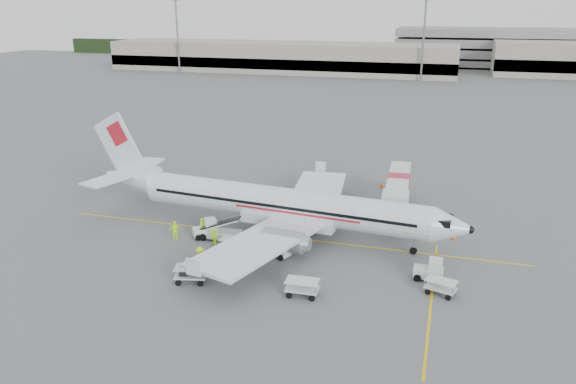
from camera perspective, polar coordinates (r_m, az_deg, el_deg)
name	(u,v)px	position (r m, az deg, el deg)	size (l,w,h in m)	color
ground	(282,237)	(52.65, -0.62, -4.59)	(360.00, 360.00, 0.00)	#56595B
stripe_lead	(282,237)	(52.65, -0.62, -4.59)	(44.00, 0.20, 0.01)	yellow
stripe_cross	(431,299)	(43.53, 14.36, -10.48)	(0.20, 20.00, 0.01)	yellow
terminal_west	(281,57)	(185.12, -0.74, 13.57)	(110.00, 22.00, 9.00)	gray
parking_garage	(491,46)	(207.01, 19.91, 13.73)	(62.00, 24.00, 14.00)	slate
treeline	(418,53)	(222.44, 13.02, 13.57)	(300.00, 3.00, 6.00)	black
mast_west	(178,36)	(184.84, -11.15, 15.25)	(3.20, 1.20, 22.00)	slate
mast_center	(423,41)	(164.82, 13.60, 14.72)	(3.20, 1.20, 22.00)	slate
aircraft	(282,182)	(51.72, -0.66, 0.97)	(36.79, 28.83, 10.14)	white
jet_bridge	(398,193)	(59.55, 11.08, -0.13)	(2.81, 14.98, 3.93)	silver
belt_loader	(220,225)	(52.11, -6.93, -3.31)	(5.18, 1.94, 2.81)	silver
tug_fore	(428,269)	(45.96, 14.08, -7.59)	(2.28, 1.31, 1.76)	silver
tug_mid	(278,247)	(48.51, -1.01, -5.64)	(2.12, 1.22, 1.64)	silver
tug_aft	(205,228)	(52.90, -8.42, -3.66)	(2.26, 1.29, 1.74)	silver
cart_loaded_a	(234,246)	(49.48, -5.50, -5.46)	(2.43, 1.44, 1.27)	silver
cart_loaded_b	(191,275)	(44.89, -9.83, -8.27)	(2.49, 1.47, 1.30)	silver
cart_empty_a	(302,288)	(42.36, 1.45, -9.72)	(2.46, 1.45, 1.28)	silver
cart_empty_b	(441,287)	(44.08, 15.26, -9.31)	(2.25, 1.33, 1.17)	silver
cone_nose	(454,237)	(54.10, 16.51, -4.43)	(0.34, 0.34, 0.55)	#EC4705
cone_port	(381,185)	(67.38, 9.47, 0.72)	(0.41, 0.41, 0.66)	#EC4705
cone_stbd	(307,286)	(43.42, 1.98, -9.48)	(0.37, 0.37, 0.61)	#EC4705
crew_a	(202,226)	(53.54, -8.69, -3.48)	(0.58, 0.38, 1.60)	#BBF514
crew_b	(214,237)	(51.07, -7.57, -4.52)	(0.80, 0.62, 1.64)	#BBF514
crew_c	(200,258)	(46.95, -8.92, -6.60)	(1.19, 0.68, 1.84)	#BBF514
crew_d	(175,231)	(52.66, -11.40, -3.88)	(1.08, 0.45, 1.85)	#BBF514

